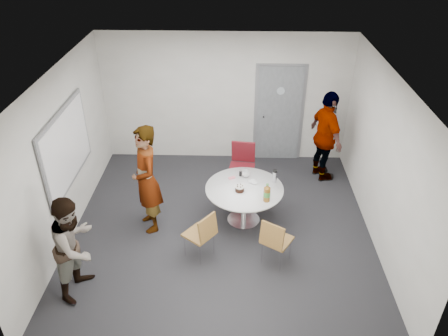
{
  "coord_description": "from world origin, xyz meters",
  "views": [
    {
      "loc": [
        0.22,
        -5.78,
        4.81
      ],
      "look_at": [
        0.03,
        0.25,
        1.08
      ],
      "focal_mm": 35.0,
      "sensor_mm": 36.0,
      "label": 1
    }
  ],
  "objects_px": {
    "person_main": "(146,180)",
    "table": "(246,192)",
    "chair_far": "(242,162)",
    "person_left": "(75,246)",
    "chair_near_left": "(203,232)",
    "door": "(279,114)",
    "chair_near_right": "(275,239)",
    "whiteboard": "(67,147)",
    "person_right": "(326,137)"
  },
  "relations": [
    {
      "from": "person_main",
      "to": "chair_near_right",
      "type": "bearing_deg",
      "value": 42.07
    },
    {
      "from": "whiteboard",
      "to": "door",
      "type": "bearing_deg",
      "value": 32.66
    },
    {
      "from": "door",
      "to": "chair_far",
      "type": "distance_m",
      "value": 1.5
    },
    {
      "from": "person_left",
      "to": "chair_near_right",
      "type": "bearing_deg",
      "value": -65.3
    },
    {
      "from": "person_main",
      "to": "person_right",
      "type": "relative_size",
      "value": 1.03
    },
    {
      "from": "chair_near_left",
      "to": "chair_far",
      "type": "xyz_separation_m",
      "value": [
        0.61,
        1.94,
        0.09
      ]
    },
    {
      "from": "chair_far",
      "to": "person_left",
      "type": "xyz_separation_m",
      "value": [
        -2.3,
        -2.6,
        0.19
      ]
    },
    {
      "from": "chair_near_right",
      "to": "chair_far",
      "type": "height_order",
      "value": "chair_far"
    },
    {
      "from": "chair_far",
      "to": "person_right",
      "type": "relative_size",
      "value": 0.53
    },
    {
      "from": "person_main",
      "to": "person_left",
      "type": "bearing_deg",
      "value": -52.24
    },
    {
      "from": "whiteboard",
      "to": "chair_far",
      "type": "height_order",
      "value": "whiteboard"
    },
    {
      "from": "chair_far",
      "to": "person_main",
      "type": "height_order",
      "value": "person_main"
    },
    {
      "from": "person_right",
      "to": "chair_near_right",
      "type": "bearing_deg",
      "value": 137.53
    },
    {
      "from": "table",
      "to": "chair_near_right",
      "type": "xyz_separation_m",
      "value": [
        0.42,
        -1.06,
        -0.1
      ]
    },
    {
      "from": "door",
      "to": "chair_far",
      "type": "xyz_separation_m",
      "value": [
        -0.75,
        -1.23,
        -0.43
      ]
    },
    {
      "from": "whiteboard",
      "to": "chair_far",
      "type": "xyz_separation_m",
      "value": [
        2.81,
        1.05,
        -0.85
      ]
    },
    {
      "from": "person_main",
      "to": "table",
      "type": "bearing_deg",
      "value": 71.86
    },
    {
      "from": "table",
      "to": "person_main",
      "type": "relative_size",
      "value": 0.7
    },
    {
      "from": "person_right",
      "to": "person_main",
      "type": "bearing_deg",
      "value": 99.14
    },
    {
      "from": "whiteboard",
      "to": "chair_far",
      "type": "relative_size",
      "value": 1.95
    },
    {
      "from": "table",
      "to": "person_right",
      "type": "bearing_deg",
      "value": 43.25
    },
    {
      "from": "door",
      "to": "table",
      "type": "distance_m",
      "value": 2.37
    },
    {
      "from": "chair_near_left",
      "to": "person_right",
      "type": "xyz_separation_m",
      "value": [
        2.21,
        2.39,
        0.41
      ]
    },
    {
      "from": "door",
      "to": "person_left",
      "type": "relative_size",
      "value": 1.36
    },
    {
      "from": "chair_far",
      "to": "person_left",
      "type": "bearing_deg",
      "value": 56.53
    },
    {
      "from": "door",
      "to": "chair_near_right",
      "type": "relative_size",
      "value": 2.56
    },
    {
      "from": "whiteboard",
      "to": "person_right",
      "type": "bearing_deg",
      "value": 18.89
    },
    {
      "from": "chair_near_left",
      "to": "chair_far",
      "type": "distance_m",
      "value": 2.03
    },
    {
      "from": "door",
      "to": "person_main",
      "type": "height_order",
      "value": "door"
    },
    {
      "from": "table",
      "to": "chair_far",
      "type": "relative_size",
      "value": 1.35
    },
    {
      "from": "table",
      "to": "person_left",
      "type": "xyz_separation_m",
      "value": [
        -2.36,
        -1.61,
        0.18
      ]
    },
    {
      "from": "person_main",
      "to": "chair_near_left",
      "type": "bearing_deg",
      "value": 26.99
    },
    {
      "from": "door",
      "to": "person_left",
      "type": "height_order",
      "value": "door"
    },
    {
      "from": "chair_near_right",
      "to": "whiteboard",
      "type": "bearing_deg",
      "value": -164.91
    },
    {
      "from": "chair_far",
      "to": "person_left",
      "type": "height_order",
      "value": "person_left"
    },
    {
      "from": "whiteboard",
      "to": "person_main",
      "type": "bearing_deg",
      "value": -6.04
    },
    {
      "from": "door",
      "to": "chair_near_left",
      "type": "height_order",
      "value": "door"
    },
    {
      "from": "chair_far",
      "to": "person_right",
      "type": "distance_m",
      "value": 1.7
    },
    {
      "from": "chair_far",
      "to": "person_right",
      "type": "height_order",
      "value": "person_right"
    },
    {
      "from": "chair_near_right",
      "to": "person_main",
      "type": "relative_size",
      "value": 0.44
    },
    {
      "from": "chair_near_right",
      "to": "door",
      "type": "bearing_deg",
      "value": 117.22
    },
    {
      "from": "table",
      "to": "chair_near_left",
      "type": "distance_m",
      "value": 1.16
    },
    {
      "from": "person_main",
      "to": "person_right",
      "type": "xyz_separation_m",
      "value": [
        3.16,
        1.64,
        -0.03
      ]
    },
    {
      "from": "chair_near_right",
      "to": "person_left",
      "type": "relative_size",
      "value": 0.53
    },
    {
      "from": "table",
      "to": "door",
      "type": "bearing_deg",
      "value": 72.69
    },
    {
      "from": "chair_near_right",
      "to": "person_left",
      "type": "distance_m",
      "value": 2.84
    },
    {
      "from": "door",
      "to": "chair_near_right",
      "type": "bearing_deg",
      "value": -94.83
    },
    {
      "from": "chair_near_right",
      "to": "person_main",
      "type": "bearing_deg",
      "value": -171.08
    },
    {
      "from": "whiteboard",
      "to": "person_right",
      "type": "distance_m",
      "value": 4.69
    },
    {
      "from": "chair_near_right",
      "to": "chair_far",
      "type": "bearing_deg",
      "value": 135.04
    }
  ]
}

